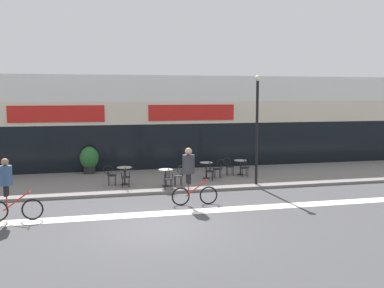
# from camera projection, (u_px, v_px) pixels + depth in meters

# --- Properties ---
(ground_plane) EXTENTS (120.00, 120.00, 0.00)m
(ground_plane) POSITION_uv_depth(u_px,v_px,m) (158.00, 227.00, 13.94)
(ground_plane) COLOR #424244
(sidewalk_slab) EXTENTS (40.00, 5.50, 0.12)m
(sidewalk_slab) POSITION_uv_depth(u_px,v_px,m) (133.00, 181.00, 20.94)
(sidewalk_slab) COLOR slate
(sidewalk_slab) RESTS_ON ground
(storefront_facade) EXTENTS (40.00, 4.06, 5.09)m
(storefront_facade) POSITION_uv_depth(u_px,v_px,m) (124.00, 122.00, 25.22)
(storefront_facade) COLOR silver
(storefront_facade) RESTS_ON ground
(bike_lane_stripe) EXTENTS (36.00, 0.70, 0.01)m
(bike_lane_stripe) POSITION_uv_depth(u_px,v_px,m) (150.00, 214.00, 15.43)
(bike_lane_stripe) COLOR silver
(bike_lane_stripe) RESTS_ON ground
(bistro_table_0) EXTENTS (0.66, 0.66, 0.78)m
(bistro_table_0) POSITION_uv_depth(u_px,v_px,m) (125.00, 172.00, 19.83)
(bistro_table_0) COLOR black
(bistro_table_0) RESTS_ON sidewalk_slab
(bistro_table_1) EXTENTS (0.63, 0.63, 0.75)m
(bistro_table_1) POSITION_uv_depth(u_px,v_px,m) (166.00, 174.00, 19.44)
(bistro_table_1) COLOR black
(bistro_table_1) RESTS_ON sidewalk_slab
(bistro_table_2) EXTENTS (0.61, 0.61, 0.77)m
(bistro_table_2) POSITION_uv_depth(u_px,v_px,m) (206.00, 167.00, 21.28)
(bistro_table_2) COLOR black
(bistro_table_2) RESTS_ON sidewalk_slab
(bistro_table_3) EXTENTS (0.63, 0.63, 0.73)m
(bistro_table_3) POSITION_uv_depth(u_px,v_px,m) (240.00, 164.00, 22.24)
(bistro_table_3) COLOR black
(bistro_table_3) RESTS_ON sidewalk_slab
(cafe_chair_0_near) EXTENTS (0.45, 0.60, 0.90)m
(cafe_chair_0_near) POSITION_uv_depth(u_px,v_px,m) (126.00, 175.00, 19.22)
(cafe_chair_0_near) COLOR black
(cafe_chair_0_near) RESTS_ON sidewalk_slab
(cafe_chair_0_side) EXTENTS (0.59, 0.44, 0.90)m
(cafe_chair_0_side) POSITION_uv_depth(u_px,v_px,m) (110.00, 174.00, 19.69)
(cafe_chair_0_side) COLOR black
(cafe_chair_0_side) RESTS_ON sidewalk_slab
(cafe_chair_1_near) EXTENTS (0.40, 0.58, 0.90)m
(cafe_chair_1_near) POSITION_uv_depth(u_px,v_px,m) (168.00, 177.00, 18.84)
(cafe_chair_1_near) COLOR black
(cafe_chair_1_near) RESTS_ON sidewalk_slab
(cafe_chair_1_side) EXTENTS (0.58, 0.41, 0.90)m
(cafe_chair_1_side) POSITION_uv_depth(u_px,v_px,m) (180.00, 174.00, 19.59)
(cafe_chair_1_side) COLOR black
(cafe_chair_1_side) RESTS_ON sidewalk_slab
(cafe_chair_2_near) EXTENTS (0.45, 0.60, 0.90)m
(cafe_chair_2_near) POSITION_uv_depth(u_px,v_px,m) (210.00, 170.00, 20.67)
(cafe_chair_2_near) COLOR black
(cafe_chair_2_near) RESTS_ON sidewalk_slab
(cafe_chair_2_side) EXTENTS (0.59, 0.43, 0.90)m
(cafe_chair_2_side) POSITION_uv_depth(u_px,v_px,m) (219.00, 167.00, 21.42)
(cafe_chair_2_side) COLOR black
(cafe_chair_2_side) RESTS_ON sidewalk_slab
(cafe_chair_3_near) EXTENTS (0.42, 0.58, 0.90)m
(cafe_chair_3_near) POSITION_uv_depth(u_px,v_px,m) (245.00, 166.00, 21.64)
(cafe_chair_3_near) COLOR black
(cafe_chair_3_near) RESTS_ON sidewalk_slab
(cafe_chair_3_side) EXTENTS (0.59, 0.44, 0.90)m
(cafe_chair_3_side) POSITION_uv_depth(u_px,v_px,m) (228.00, 165.00, 22.10)
(cafe_chair_3_side) COLOR black
(cafe_chair_3_side) RESTS_ON sidewalk_slab
(planter_pot) EXTENTS (0.93, 0.93, 1.35)m
(planter_pot) POSITION_uv_depth(u_px,v_px,m) (89.00, 159.00, 22.63)
(planter_pot) COLOR #232326
(planter_pot) RESTS_ON sidewalk_slab
(lamp_post) EXTENTS (0.26, 0.26, 4.80)m
(lamp_post) POSITION_uv_depth(u_px,v_px,m) (257.00, 121.00, 19.68)
(lamp_post) COLOR black
(lamp_post) RESTS_ON sidewalk_slab
(cyclist_0) EXTENTS (1.79, 0.48, 2.07)m
(cyclist_0) POSITION_uv_depth(u_px,v_px,m) (8.00, 186.00, 14.47)
(cyclist_0) COLOR black
(cyclist_0) RESTS_ON ground
(cyclist_1) EXTENTS (1.74, 0.51, 2.15)m
(cyclist_1) POSITION_uv_depth(u_px,v_px,m) (190.00, 172.00, 16.54)
(cyclist_1) COLOR black
(cyclist_1) RESTS_ON ground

